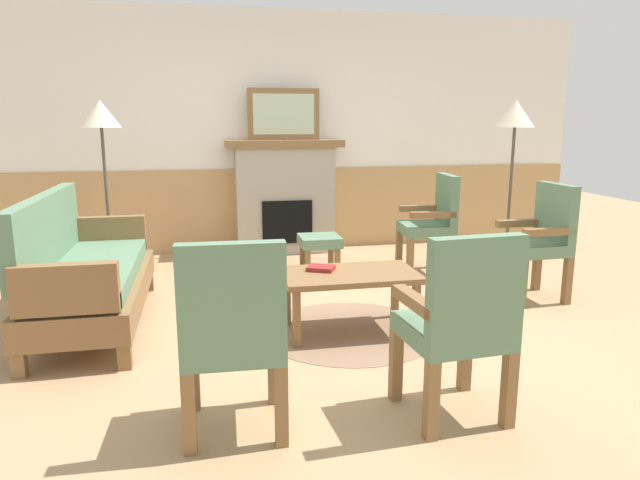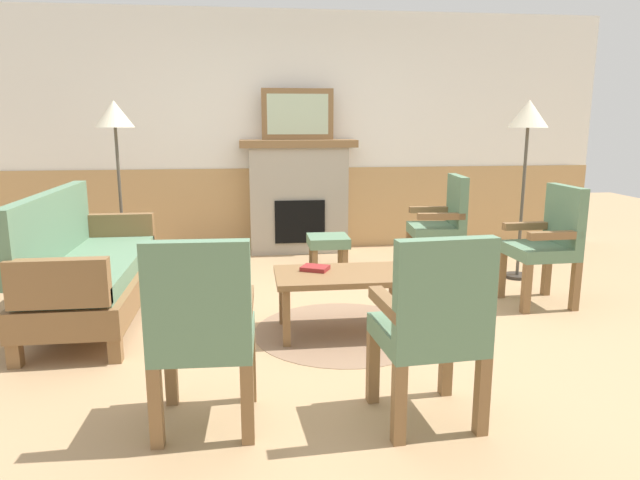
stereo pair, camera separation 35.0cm
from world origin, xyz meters
The scene contains 15 objects.
ground_plane centered at (0.00, 0.00, 0.00)m, with size 14.00×14.00×0.00m, color tan.
wall_back centered at (0.00, 2.60, 1.31)m, with size 7.20×0.14×2.70m.
fireplace centered at (0.00, 2.35, 0.65)m, with size 1.30×0.44×1.28m.
framed_picture centered at (0.00, 2.35, 1.56)m, with size 0.80×0.04×0.56m.
couch centered at (-1.77, 0.23, 0.40)m, with size 0.70×1.80×0.98m.
coffee_table centered at (0.09, -0.27, 0.39)m, with size 0.96×0.56×0.44m.
round_rug centered at (0.09, -0.27, 0.00)m, with size 1.29×1.29×0.01m, color #896B51.
book_on_table centered at (-0.10, -0.17, 0.46)m, with size 0.19×0.15×0.03m, color maroon.
footstool centered at (0.22, 1.43, 0.28)m, with size 0.40×0.40×0.36m.
armchair_near_fireplace centered at (1.86, 0.18, 0.54)m, with size 0.50×0.50×0.98m.
armchair_by_window_left centered at (1.30, 1.14, 0.54)m, with size 0.52×0.52×0.98m.
armchair_front_left centered at (0.31, -1.58, 0.54)m, with size 0.52×0.52×0.98m.
armchair_front_center centered at (-0.80, -1.49, 0.54)m, with size 0.50×0.50×0.98m.
floor_lamp_by_couch centered at (-1.80, 1.60, 1.45)m, with size 0.36×0.36×1.68m.
floor_lamp_by_chairs centered at (2.00, 0.95, 1.45)m, with size 0.36×0.36×1.68m.
Camera 2 is at (-0.56, -4.12, 1.50)m, focal length 32.06 mm.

